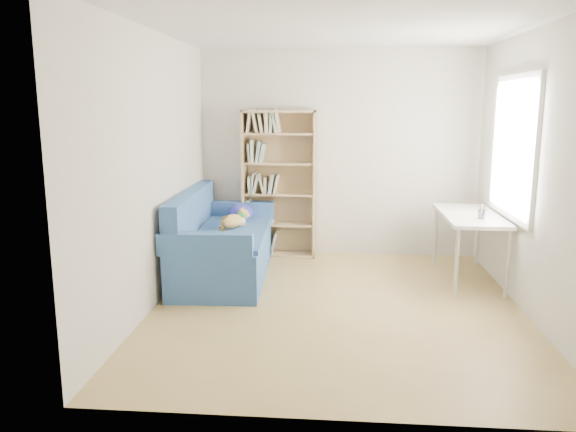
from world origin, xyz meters
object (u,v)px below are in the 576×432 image
object	(u,v)px
bookshelf	(279,190)
desk	(470,220)
pen_cup	(482,213)
sofa	(221,245)

from	to	relation	value
bookshelf	desk	distance (m)	2.36
bookshelf	pen_cup	size ratio (longest dim) A/B	11.97
sofa	desk	bearing A→B (deg)	-1.17
desk	sofa	bearing A→B (deg)	-178.77
bookshelf	pen_cup	distance (m)	2.51
desk	pen_cup	xyz separation A→B (m)	(0.05, -0.26, 0.12)
bookshelf	desk	xyz separation A→B (m)	(2.18, -0.89, -0.17)
desk	pen_cup	size ratio (longest dim) A/B	8.45
desk	pen_cup	distance (m)	0.29
sofa	bookshelf	bearing A→B (deg)	56.50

